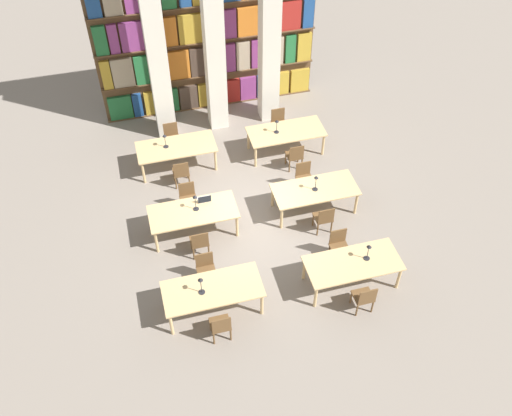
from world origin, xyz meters
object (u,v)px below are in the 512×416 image
(chair_0, at_px, (221,325))
(chair_7, at_px, (304,177))
(chair_5, at_px, (188,198))
(chair_8, at_px, (181,172))
(chair_3, at_px, (339,245))
(chair_2, at_px, (364,297))
(reading_table_1, at_px, (353,265))
(desk_lamp_2, at_px, (195,200))
(chair_10, at_px, (295,156))
(reading_table_4, at_px, (176,148))
(desk_lamp_1, at_px, (369,250))
(pillar_right, at_px, (270,25))
(reading_table_5, at_px, (286,133))
(desk_lamp_3, at_px, (316,180))
(chair_4, at_px, (200,242))
(laptop, at_px, (204,199))
(desk_lamp_4, at_px, (165,139))
(reading_table_2, at_px, (193,213))
(chair_11, at_px, (279,122))
(chair_1, at_px, (206,269))
(pillar_center, at_px, (213,32))
(desk_lamp_5, at_px, (277,124))
(reading_table_0, at_px, (213,291))
(desk_lamp_0, at_px, (201,283))
(chair_9, at_px, (172,137))
(reading_table_3, at_px, (315,191))

(chair_0, height_order, chair_7, same)
(chair_5, xyz_separation_m, chair_8, (-0.01, 0.99, 0.00))
(chair_3, bearing_deg, chair_2, 90.00)
(reading_table_1, bearing_deg, desk_lamp_2, 140.36)
(chair_10, bearing_deg, reading_table_4, 163.73)
(desk_lamp_1, height_order, chair_8, desk_lamp_1)
(pillar_right, distance_m, reading_table_5, 2.94)
(chair_0, height_order, desk_lamp_3, desk_lamp_3)
(chair_5, bearing_deg, desk_lamp_1, 137.23)
(chair_0, distance_m, reading_table_5, 6.30)
(chair_4, height_order, reading_table_5, chair_4)
(chair_4, height_order, laptop, laptop)
(chair_7, height_order, desk_lamp_4, desk_lamp_4)
(reading_table_2, height_order, chair_11, chair_11)
(pillar_right, bearing_deg, desk_lamp_1, -86.61)
(desk_lamp_4, bearing_deg, chair_2, -59.83)
(chair_1, relative_size, desk_lamp_1, 1.88)
(desk_lamp_2, height_order, chair_11, desk_lamp_2)
(reading_table_2, bearing_deg, chair_11, 45.34)
(chair_1, height_order, chair_8, same)
(pillar_center, distance_m, desk_lamp_4, 3.09)
(reading_table_4, distance_m, desk_lamp_4, 0.44)
(chair_1, bearing_deg, desk_lamp_5, -125.39)
(reading_table_1, bearing_deg, chair_4, 151.42)
(reading_table_2, xyz_separation_m, laptop, (0.34, 0.28, 0.11))
(pillar_right, relative_size, chair_5, 6.96)
(pillar_right, height_order, chair_3, pillar_right)
(chair_11, bearing_deg, chair_3, 90.16)
(reading_table_0, relative_size, chair_11, 2.47)
(desk_lamp_0, xyz_separation_m, desk_lamp_2, (0.34, 2.43, -0.02))
(chair_1, bearing_deg, desk_lamp_4, -86.85)
(laptop, bearing_deg, reading_table_5, -142.61)
(desk_lamp_5, bearing_deg, desk_lamp_4, 176.80)
(chair_4, distance_m, desk_lamp_3, 3.21)
(reading_table_2, relative_size, reading_table_5, 1.00)
(chair_4, distance_m, chair_11, 4.98)
(chair_5, bearing_deg, chair_9, -89.86)
(reading_table_3, relative_size, desk_lamp_5, 4.97)
(chair_1, relative_size, desk_lamp_5, 2.01)
(chair_3, height_order, chair_7, same)
(pillar_right, relative_size, chair_11, 6.96)
(chair_0, relative_size, reading_table_5, 0.41)
(reading_table_0, height_order, desk_lamp_5, desk_lamp_5)
(reading_table_0, xyz_separation_m, desk_lamp_4, (-0.23, 4.91, 0.36))
(laptop, bearing_deg, chair_2, 128.28)
(chair_0, xyz_separation_m, chair_4, (0.02, 2.35, 0.00))
(desk_lamp_4, bearing_deg, chair_7, -28.76)
(chair_7, bearing_deg, desk_lamp_4, -28.76)
(desk_lamp_0, height_order, reading_table_3, desk_lamp_0)
(pillar_right, xyz_separation_m, reading_table_2, (-3.06, -4.15, -2.34))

